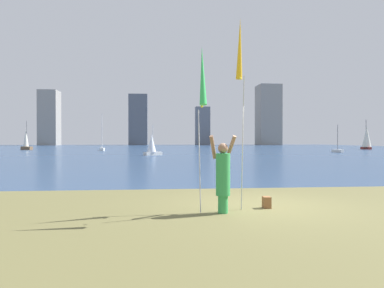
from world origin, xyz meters
The scene contains 14 objects.
ground centered at (0.00, 50.95, -0.06)m, with size 120.00×138.00×0.12m.
person centered at (-1.17, -0.88, 0.89)m, with size 0.67×0.49×1.82m.
kite_flag_left centered at (-1.70, -1.21, 3.06)m, with size 0.16×1.02×3.80m.
kite_flag_right centered at (-0.65, -0.33, 3.86)m, with size 0.16×0.63×4.73m.
bag centered at (0.02, -0.39, 0.14)m, with size 0.18×0.21×0.28m.
sailboat_0 centered at (-11.84, 48.29, 0.35)m, with size 0.87×2.80×5.91m.
sailboat_1 centered at (35.44, 52.27, 2.23)m, with size 1.66×3.16×5.48m.
sailboat_3 centered at (-25.89, 54.62, 1.61)m, with size 1.90×1.31×5.02m.
sailboat_4 centered at (21.85, 37.23, 0.26)m, with size 1.11×1.79×3.84m.
sailboat_5 centered at (-3.49, 30.42, 1.08)m, with size 2.14×1.71×3.42m.
skyline_tower_0 centered at (-38.70, 109.74, 8.97)m, with size 5.90×6.37×17.94m.
skyline_tower_1 centered at (-9.84, 111.44, 8.62)m, with size 6.30×4.64×17.24m.
skyline_tower_2 centered at (12.19, 111.06, 6.58)m, with size 4.93×3.58×13.16m.
skyline_tower_3 centered at (35.53, 111.14, 10.50)m, with size 7.57×7.82×21.00m.
Camera 1 is at (-2.64, -8.89, 1.70)m, focal length 32.70 mm.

